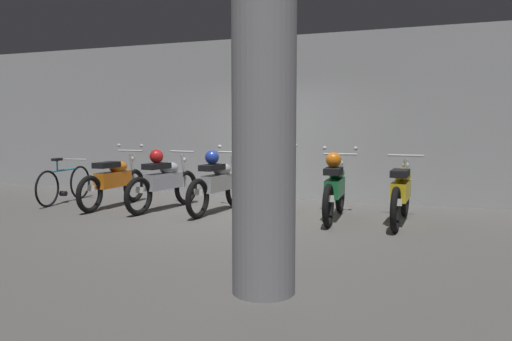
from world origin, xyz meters
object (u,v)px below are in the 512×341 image
Objects in this scene: motorbike_slot_2 at (218,182)px; motorbike_slot_3 at (275,181)px; motorbike_slot_0 at (114,180)px; motorbike_slot_5 at (401,192)px; motorbike_slot_1 at (164,180)px; support_pillar at (264,106)px; bicycle at (65,184)px; motorbike_slot_4 at (335,186)px.

motorbike_slot_2 is 1.16× the size of motorbike_slot_3.
motorbike_slot_5 is (5.07, 0.18, -0.00)m from motorbike_slot_0.
motorbike_slot_0 is 1.00× the size of motorbike_slot_2.
motorbike_slot_1 is 4.76m from support_pillar.
motorbike_slot_3 is 0.86× the size of motorbike_slot_5.
motorbike_slot_1 is at bearing 131.47° from support_pillar.
motorbike_slot_1 is 4.05m from motorbike_slot_5.
motorbike_slot_2 reaches higher than bicycle.
motorbike_slot_0 is at bearing -3.51° from bicycle.
motorbike_slot_1 reaches higher than bicycle.
motorbike_slot_0 is at bearing -177.30° from motorbike_slot_4.
motorbike_slot_2 is at bearing -178.78° from motorbike_slot_4.
motorbike_slot_4 is at bearing 1.27° from bicycle.
motorbike_slot_5 is 1.13× the size of bicycle.
motorbike_slot_4 is 3.77m from support_pillar.
motorbike_slot_3 is 0.86× the size of motorbike_slot_4.
motorbike_slot_3 is 1.02m from motorbike_slot_4.
motorbike_slot_1 is 0.99× the size of motorbike_slot_4.
motorbike_slot_5 is (1.01, -0.01, -0.04)m from motorbike_slot_4.
motorbike_slot_1 reaches higher than motorbike_slot_5.
motorbike_slot_2 is at bearing 4.87° from motorbike_slot_1.
motorbike_slot_5 is at bearing 74.56° from support_pillar.
motorbike_slot_2 is 1.13× the size of bicycle.
motorbike_slot_4 reaches higher than motorbike_slot_5.
motorbike_slot_1 is (1.01, 0.06, 0.03)m from motorbike_slot_0.
motorbike_slot_4 is (3.04, 0.13, 0.00)m from motorbike_slot_1.
motorbike_slot_1 is 0.59× the size of support_pillar.
motorbike_slot_1 is 1.02m from motorbike_slot_2.
motorbike_slot_0 is 1.00× the size of motorbike_slot_4.
bicycle is 0.52× the size of support_pillar.
motorbike_slot_2 is at bearing -174.19° from motorbike_slot_3.
motorbike_slot_2 is (1.01, 0.09, 0.00)m from motorbike_slot_1.
bicycle is (-3.24, -0.07, -0.17)m from motorbike_slot_2.
motorbike_slot_3 is 3.95m from support_pillar.
support_pillar is at bearing -105.44° from motorbike_slot_5.
motorbike_slot_2 is 3.04m from motorbike_slot_5.
motorbike_slot_3 is 0.51× the size of support_pillar.
motorbike_slot_2 is at bearing 1.31° from bicycle.
bicycle is (-4.25, -0.18, -0.20)m from motorbike_slot_3.
motorbike_slot_2 is 4.25m from support_pillar.
motorbike_slot_0 is 4.06m from motorbike_slot_4.
motorbike_slot_0 is 1.16× the size of motorbike_slot_3.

